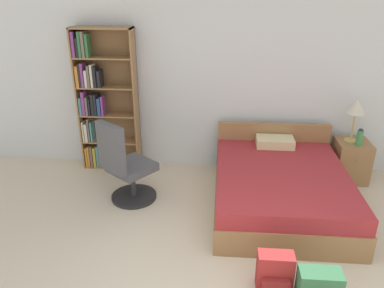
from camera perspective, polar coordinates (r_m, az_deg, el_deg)
wall_back at (r=5.29m, az=7.09°, el=9.65°), size 9.00×0.06×2.60m
bookshelf at (r=5.44m, az=-13.83°, el=6.53°), size 0.82×0.27×2.01m
bed at (r=4.73m, az=13.17°, el=-6.20°), size 1.56×1.97×0.74m
office_chair at (r=4.64m, az=-10.11°, el=-3.62°), size 0.71×0.72×1.08m
nightstand at (r=5.61m, az=23.00°, el=-2.33°), size 0.43×0.48×0.56m
table_lamp at (r=5.35m, az=23.76°, el=4.96°), size 0.25×0.25×0.59m
water_bottle at (r=5.37m, az=24.17°, el=0.90°), size 0.08×0.08×0.23m
backpack_red at (r=3.57m, az=12.50°, el=-18.67°), size 0.32×0.22×0.38m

